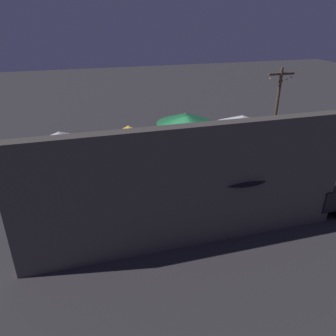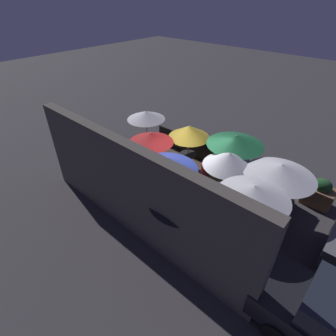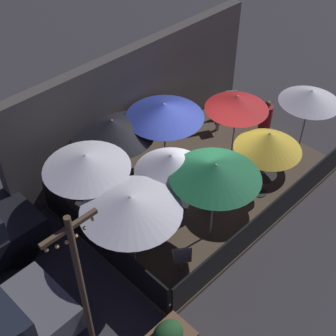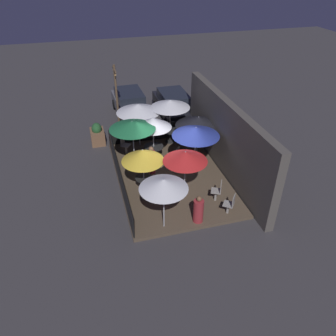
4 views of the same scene
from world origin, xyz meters
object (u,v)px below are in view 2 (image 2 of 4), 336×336
(patio_umbrella_0, at_px, (189,131))
(patio_chair_0, at_px, (103,167))
(patio_umbrella_5, at_px, (186,194))
(patio_umbrella_7, at_px, (236,140))
(patron_1, at_px, (126,154))
(patio_chair_2, at_px, (194,197))
(patio_chair_3, at_px, (263,187))
(patio_umbrella_6, at_px, (281,170))
(patio_umbrella_8, at_px, (151,138))
(planter_box, at_px, (319,193))
(dining_table_1, at_px, (224,192))
(patio_chair_1, at_px, (119,173))
(patron_0, at_px, (205,174))
(patio_umbrella_2, at_px, (254,192))
(patio_umbrella_3, at_px, (146,115))
(dining_table_2, at_px, (244,232))
(patio_umbrella_4, at_px, (166,164))
(patio_umbrella_1, at_px, (229,159))
(dining_table_0, at_px, (188,157))

(patio_umbrella_0, distance_m, patio_chair_0, 3.99)
(patio_umbrella_5, bearing_deg, patio_umbrella_7, -84.77)
(patron_1, bearing_deg, patio_chair_2, 50.42)
(patio_chair_3, bearing_deg, patio_chair_2, -1.27)
(patio_umbrella_5, distance_m, patron_1, 5.25)
(patio_umbrella_0, height_order, patio_chair_3, patio_umbrella_0)
(patio_umbrella_6, relative_size, patio_umbrella_8, 1.08)
(patio_umbrella_5, distance_m, planter_box, 5.69)
(dining_table_1, xyz_separation_m, patio_chair_1, (3.92, 1.78, -0.05))
(patron_1, relative_size, planter_box, 1.01)
(patio_umbrella_7, bearing_deg, patron_1, 20.00)
(patio_chair_3, distance_m, patron_0, 2.28)
(patio_umbrella_2, height_order, patio_umbrella_7, patio_umbrella_2)
(patio_umbrella_3, height_order, dining_table_2, patio_umbrella_3)
(patio_umbrella_7, xyz_separation_m, patio_chair_0, (4.43, 2.99, -1.70))
(patio_umbrella_7, xyz_separation_m, patio_chair_1, (3.54, 2.83, -1.67))
(patio_chair_2, bearing_deg, patio_umbrella_0, 81.62)
(dining_table_1, bearing_deg, patio_chair_2, 51.16)
(patio_umbrella_4, bearing_deg, patio_umbrella_1, -130.71)
(patio_umbrella_4, bearing_deg, patio_umbrella_5, 155.55)
(dining_table_2, height_order, patio_chair_0, patio_chair_0)
(patio_umbrella_6, relative_size, dining_table_0, 3.09)
(patio_umbrella_7, relative_size, patio_chair_2, 2.57)
(patio_umbrella_7, height_order, dining_table_1, patio_umbrella_7)
(patio_umbrella_1, bearing_deg, patio_umbrella_8, 10.05)
(patio_umbrella_4, relative_size, dining_table_2, 2.29)
(patio_umbrella_2, relative_size, patio_chair_1, 2.54)
(patio_umbrella_4, xyz_separation_m, patron_1, (3.46, -1.05, -1.50))
(patio_chair_1, xyz_separation_m, patio_chair_2, (-3.19, -0.88, -0.01))
(patio_umbrella_2, relative_size, patron_0, 1.75)
(patio_umbrella_4, bearing_deg, dining_table_2, -172.54)
(patio_umbrella_7, height_order, planter_box, patio_umbrella_7)
(patio_umbrella_1, bearing_deg, dining_table_0, -22.23)
(patio_umbrella_1, height_order, patio_chair_0, patio_umbrella_1)
(patron_1, bearing_deg, patio_umbrella_4, 37.80)
(planter_box, bearing_deg, patio_umbrella_0, 16.43)
(patio_umbrella_6, height_order, dining_table_1, patio_umbrella_6)
(patio_umbrella_0, distance_m, patio_umbrella_7, 2.16)
(patio_umbrella_2, relative_size, dining_table_0, 3.20)
(patio_umbrella_1, bearing_deg, patio_umbrella_4, 49.29)
(patio_umbrella_7, xyz_separation_m, dining_table_0, (2.13, 0.02, -1.62))
(dining_table_1, distance_m, patio_chair_0, 5.19)
(dining_table_2, bearing_deg, patio_umbrella_1, -39.84)
(dining_table_2, distance_m, patio_chair_1, 5.45)
(dining_table_0, height_order, patio_chair_3, patio_chair_3)
(patio_umbrella_1, relative_size, patio_chair_1, 2.39)
(patio_umbrella_1, distance_m, patron_0, 1.84)
(patio_chair_1, height_order, patron_1, patron_1)
(patio_umbrella_7, bearing_deg, dining_table_0, 0.63)
(patron_0, bearing_deg, patio_umbrella_4, -73.63)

